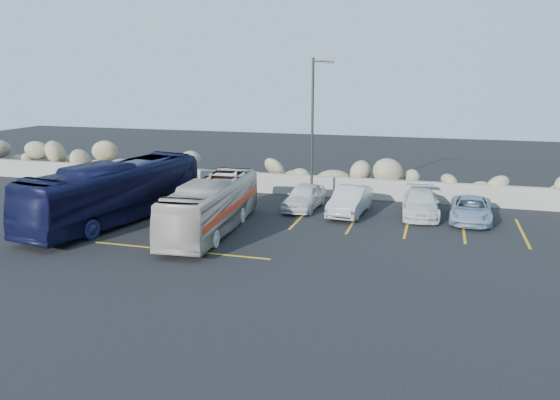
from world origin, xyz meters
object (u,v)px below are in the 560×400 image
(car_d, at_px, (471,209))
(car_a, at_px, (304,197))
(car_c, at_px, (420,203))
(lamppost, at_px, (313,128))
(vintage_bus, at_px, (212,206))
(car_b, at_px, (350,201))
(tour_coach, at_px, (115,192))

(car_d, bearing_deg, car_a, -178.28)
(car_c, bearing_deg, car_a, 178.71)
(lamppost, bearing_deg, car_a, -105.05)
(lamppost, relative_size, vintage_bus, 0.91)
(car_c, height_order, car_d, car_c)
(lamppost, xyz_separation_m, car_b, (2.31, -1.33, -3.58))
(vintage_bus, height_order, car_d, vintage_bus)
(vintage_bus, height_order, car_b, vintage_bus)
(lamppost, relative_size, tour_coach, 0.75)
(car_b, distance_m, car_c, 3.62)
(car_b, bearing_deg, lamppost, 154.63)
(lamppost, xyz_separation_m, car_c, (5.85, -0.62, -3.65))
(lamppost, height_order, car_a, lamppost)
(lamppost, distance_m, vintage_bus, 7.75)
(lamppost, relative_size, car_c, 1.80)
(lamppost, relative_size, car_d, 1.88)
(vintage_bus, bearing_deg, lamppost, 58.26)
(car_c, distance_m, car_d, 2.48)
(tour_coach, height_order, car_d, tour_coach)
(vintage_bus, relative_size, car_b, 2.03)
(car_a, xyz_separation_m, car_c, (6.09, 0.27, -0.04))
(vintage_bus, distance_m, car_d, 12.80)
(vintage_bus, xyz_separation_m, car_a, (3.08, 5.40, -0.54))
(car_a, relative_size, car_d, 0.94)
(lamppost, distance_m, car_d, 9.15)
(car_b, height_order, car_c, car_b)
(lamppost, height_order, car_d, lamppost)
(car_b, relative_size, car_c, 0.97)
(tour_coach, bearing_deg, lamppost, 45.09)
(car_c, bearing_deg, car_b, -172.52)
(vintage_bus, relative_size, car_d, 2.07)
(car_a, xyz_separation_m, car_d, (8.55, -0.10, -0.09))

